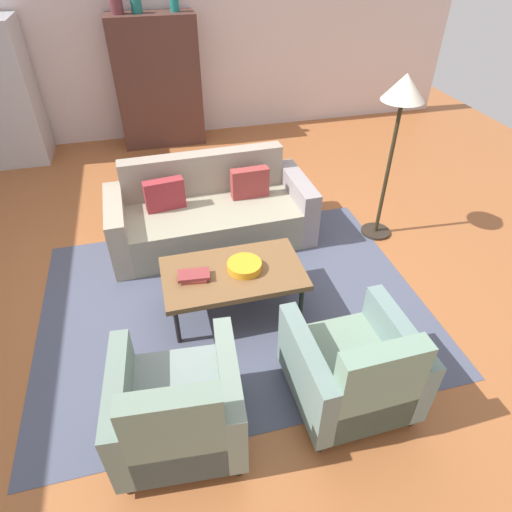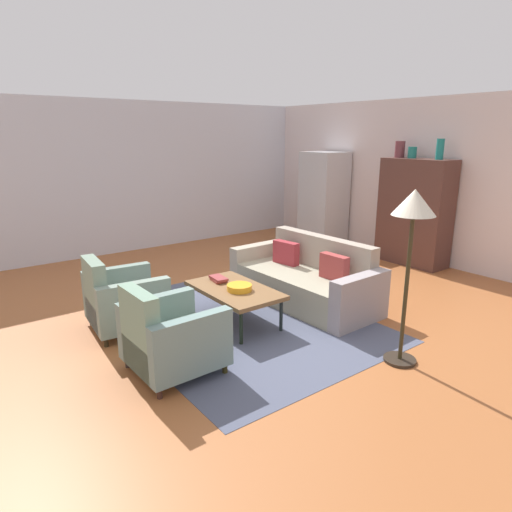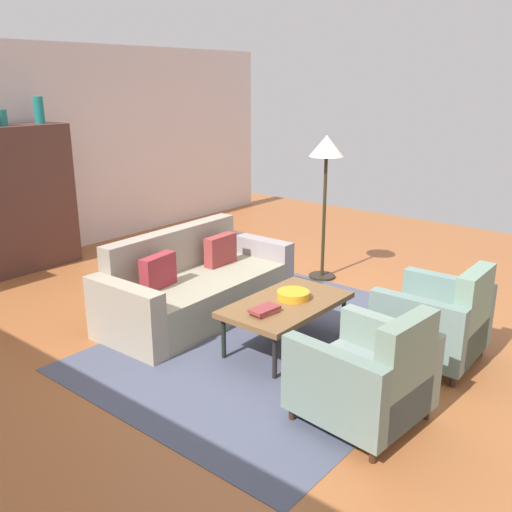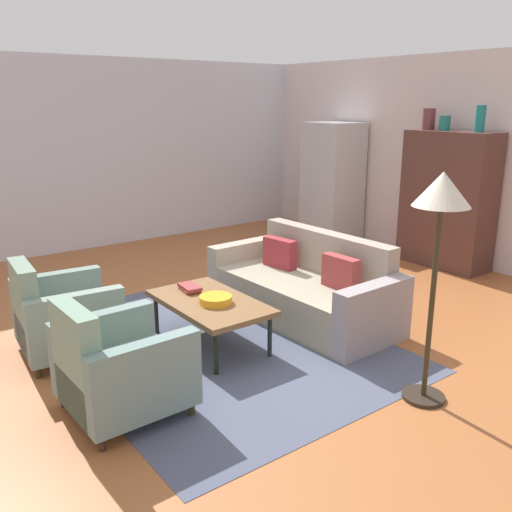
{
  "view_description": "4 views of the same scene",
  "coord_description": "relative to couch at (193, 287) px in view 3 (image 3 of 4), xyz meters",
  "views": [
    {
      "loc": [
        -0.73,
        -3.39,
        2.82
      ],
      "look_at": [
        0.0,
        -0.53,
        0.51
      ],
      "focal_mm": 30.67,
      "sensor_mm": 36.0,
      "label": 1
    },
    {
      "loc": [
        3.94,
        -3.39,
        2.2
      ],
      "look_at": [
        -0.42,
        -0.1,
        0.7
      ],
      "focal_mm": 31.4,
      "sensor_mm": 36.0,
      "label": 2
    },
    {
      "loc": [
        -4.02,
        -3.35,
        2.34
      ],
      "look_at": [
        0.07,
        0.01,
        0.68
      ],
      "focal_mm": 39.79,
      "sensor_mm": 36.0,
      "label": 3
    },
    {
      "loc": [
        3.81,
        -3.07,
        2.18
      ],
      "look_at": [
        -0.18,
        -0.08,
        0.78
      ],
      "focal_mm": 38.71,
      "sensor_mm": 36.0,
      "label": 4
    }
  ],
  "objects": [
    {
      "name": "ground_plane",
      "position": [
        0.22,
        -0.61,
        -0.29
      ],
      "size": [
        10.37,
        10.37,
        0.0
      ],
      "primitive_type": "plane",
      "color": "#A35D31"
    },
    {
      "name": "wall_back",
      "position": [
        0.22,
        3.08,
        1.11
      ],
      "size": [
        8.64,
        0.12,
        2.8
      ],
      "primitive_type": "cube",
      "color": "silver",
      "rests_on": "ground"
    },
    {
      "name": "area_rug",
      "position": [
        0.0,
        -1.14,
        -0.28
      ],
      "size": [
        3.4,
        2.6,
        0.01
      ],
      "primitive_type": "cube",
      "color": "#4B5165",
      "rests_on": "ground"
    },
    {
      "name": "couch",
      "position": [
        0.0,
        0.0,
        0.0
      ],
      "size": [
        2.12,
        0.96,
        0.86
      ],
      "rotation": [
        0.0,
        0.0,
        3.17
      ],
      "color": "gray",
      "rests_on": "ground"
    },
    {
      "name": "coffee_table",
      "position": [
        0.0,
        -1.19,
        0.11
      ],
      "size": [
        1.2,
        0.7,
        0.43
      ],
      "color": "black",
      "rests_on": "ground"
    },
    {
      "name": "armchair_left",
      "position": [
        -0.6,
        -2.35,
        0.06
      ],
      "size": [
        0.87,
        0.87,
        0.88
      ],
      "rotation": [
        0.0,
        0.0,
        -0.09
      ],
      "color": "#3A1F15",
      "rests_on": "ground"
    },
    {
      "name": "armchair_right",
      "position": [
        0.6,
        -2.35,
        0.06
      ],
      "size": [
        0.82,
        0.82,
        0.88
      ],
      "rotation": [
        0.0,
        0.0,
        0.02
      ],
      "color": "#2E2818",
      "rests_on": "ground"
    },
    {
      "name": "fruit_bowl",
      "position": [
        0.1,
        -1.19,
        0.18
      ],
      "size": [
        0.29,
        0.29,
        0.07
      ],
      "primitive_type": "cylinder",
      "color": "orange",
      "rests_on": "coffee_table"
    },
    {
      "name": "book_stack",
      "position": [
        -0.33,
        -1.2,
        0.17
      ],
      "size": [
        0.28,
        0.18,
        0.05
      ],
      "color": "#953B33",
      "rests_on": "coffee_table"
    },
    {
      "name": "cabinet",
      "position": [
        -0.26,
        2.73,
        0.61
      ],
      "size": [
        1.2,
        0.51,
        1.8
      ],
      "color": "#4D2E28",
      "rests_on": "ground"
    },
    {
      "name": "vase_round",
      "position": [
        -0.41,
        2.73,
        1.61
      ],
      "size": [
        0.14,
        0.14,
        0.19
      ],
      "primitive_type": "cylinder",
      "color": "#1C6C62",
      "rests_on": "cabinet"
    },
    {
      "name": "vase_small",
      "position": [
        0.09,
        2.73,
        1.67
      ],
      "size": [
        0.12,
        0.12,
        0.33
      ],
      "primitive_type": "cylinder",
      "color": "#18716C",
      "rests_on": "cabinet"
    },
    {
      "name": "floor_lamp",
      "position": [
        1.79,
        -0.41,
        1.16
      ],
      "size": [
        0.4,
        0.4,
        1.72
      ],
      "color": "#2D241B",
      "rests_on": "ground"
    }
  ]
}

